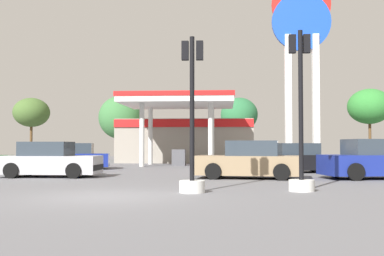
# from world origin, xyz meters

# --- Properties ---
(ground_plane) EXTENTS (90.00, 90.00, 0.00)m
(ground_plane) POSITION_xyz_m (0.00, 0.00, 0.00)
(ground_plane) COLOR slate
(ground_plane) RESTS_ON ground
(gas_station) EXTENTS (10.63, 12.53, 4.76)m
(gas_station) POSITION_xyz_m (0.14, 24.62, 2.06)
(gas_station) COLOR gray
(gas_station) RESTS_ON ground
(station_pole_sign) EXTENTS (3.85, 0.56, 12.59)m
(station_pole_sign) POSITION_xyz_m (8.32, 18.20, 7.98)
(station_pole_sign) COLOR white
(station_pole_sign) RESTS_ON ground
(car_0) EXTENTS (4.86, 2.70, 1.65)m
(car_0) POSITION_xyz_m (9.59, 7.38, 0.75)
(car_0) COLOR black
(car_0) RESTS_ON ground
(car_2) EXTENTS (4.64, 2.49, 1.59)m
(car_2) POSITION_xyz_m (4.29, 7.21, 0.72)
(car_2) COLOR black
(car_2) RESTS_ON ground
(car_3) EXTENTS (4.47, 2.52, 1.51)m
(car_3) POSITION_xyz_m (-5.53, 13.94, 0.68)
(car_3) COLOR black
(car_3) RESTS_ON ground
(car_4) EXTENTS (4.41, 2.41, 1.50)m
(car_4) POSITION_xyz_m (6.84, 11.65, 0.68)
(car_4) COLOR black
(car_4) RESTS_ON ground
(car_5) EXTENTS (4.35, 2.04, 1.55)m
(car_5) POSITION_xyz_m (-4.43, 7.48, 0.70)
(car_5) COLOR black
(car_5) RESTS_ON ground
(traffic_signal_0) EXTENTS (0.76, 0.76, 4.63)m
(traffic_signal_0) POSITION_xyz_m (2.29, 1.24, 1.49)
(traffic_signal_0) COLOR silver
(traffic_signal_0) RESTS_ON ground
(traffic_signal_1) EXTENTS (0.77, 0.77, 4.92)m
(traffic_signal_1) POSITION_xyz_m (5.57, 1.88, 1.59)
(traffic_signal_1) COLOR silver
(traffic_signal_1) RESTS_ON ground
(tree_0) EXTENTS (3.44, 3.44, 5.90)m
(tree_0) POSITION_xyz_m (-15.12, 30.62, 4.50)
(tree_0) COLOR brown
(tree_0) RESTS_ON ground
(tree_1) EXTENTS (3.86, 3.86, 5.82)m
(tree_1) POSITION_xyz_m (-6.09, 28.72, 3.87)
(tree_1) COLOR brown
(tree_1) RESTS_ON ground
(tree_2) EXTENTS (3.27, 3.27, 5.60)m
(tree_2) POSITION_xyz_m (4.57, 28.77, 4.08)
(tree_2) COLOR brown
(tree_2) RESTS_ON ground
(tree_3) EXTENTS (3.92, 3.92, 6.52)m
(tree_3) POSITION_xyz_m (16.44, 30.68, 4.90)
(tree_3) COLOR brown
(tree_3) RESTS_ON ground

